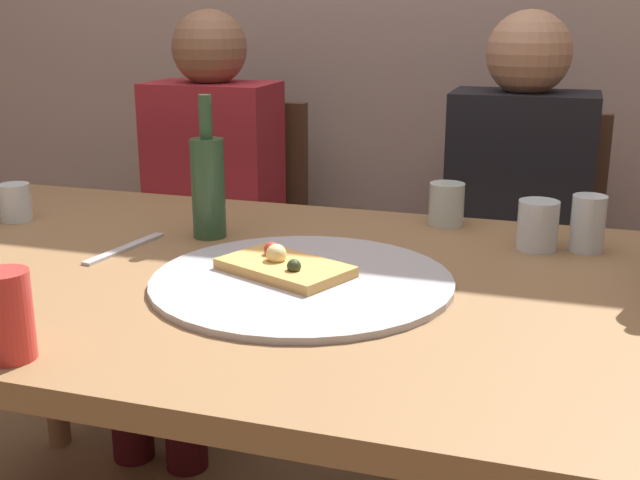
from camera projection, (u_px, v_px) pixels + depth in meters
The scene contains 14 objects.
dining_table at pixel (248, 307), 1.43m from camera, with size 1.65×0.99×0.72m.
pizza_tray at pixel (302, 281), 1.34m from camera, with size 0.51×0.51×0.01m, color #ADADB2.
pizza_slice_last at pixel (284, 266), 1.36m from camera, with size 0.25×0.21×0.05m.
wine_bottle at pixel (208, 184), 1.59m from camera, with size 0.07×0.07×0.29m.
tumbler_near at pixel (538, 225), 1.53m from camera, with size 0.08×0.08×0.10m, color silver.
tumbler_far at pixel (447, 204), 1.70m from camera, with size 0.07×0.07×0.09m, color #B7C6BC.
wine_glass at pixel (15, 202), 1.73m from camera, with size 0.07×0.07×0.08m, color silver.
short_glass at pixel (588, 223), 1.51m from camera, with size 0.06×0.06×0.11m, color silver.
soda_can at pixel (8, 316), 1.04m from camera, with size 0.07×0.07×0.12m, color red.
table_knife at pixel (125, 248), 1.53m from camera, with size 0.22×0.02×0.01m, color #B7B7BC.
chair_left at pixel (225, 233), 2.42m from camera, with size 0.44×0.44×0.90m.
chair_right at pixel (515, 259), 2.17m from camera, with size 0.44×0.44×0.90m.
guest_in_sweater at pixel (201, 203), 2.25m from camera, with size 0.36×0.56×1.17m.
guest_in_beanie at pixel (514, 228), 1.99m from camera, with size 0.36×0.56×1.17m.
Camera 1 is at (0.53, -1.24, 1.17)m, focal length 44.78 mm.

